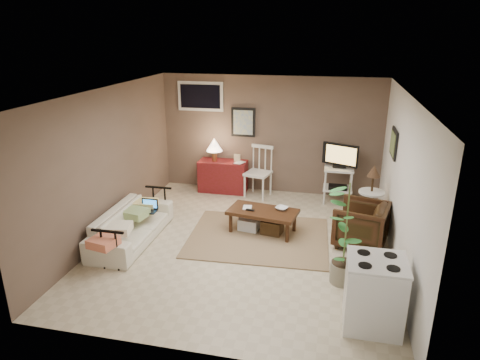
% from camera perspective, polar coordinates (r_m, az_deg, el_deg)
% --- Properties ---
extents(floor, '(5.00, 5.00, 0.00)m').
position_cam_1_polar(floor, '(6.91, 0.58, -8.51)').
color(floor, '#C1B293').
rests_on(floor, ground).
extents(art_back, '(0.50, 0.03, 0.60)m').
position_cam_1_polar(art_back, '(8.83, 0.44, 7.70)').
color(art_back, black).
extents(art_right, '(0.03, 0.60, 0.45)m').
position_cam_1_polar(art_right, '(7.30, 19.83, 4.65)').
color(art_right, black).
extents(window, '(0.96, 0.03, 0.60)m').
position_cam_1_polar(window, '(8.97, -5.29, 11.05)').
color(window, silver).
extents(rug, '(2.33, 1.91, 0.02)m').
position_cam_1_polar(rug, '(7.11, 2.46, -7.60)').
color(rug, '#88684F').
rests_on(rug, floor).
extents(coffee_table, '(1.21, 0.76, 0.43)m').
position_cam_1_polar(coffee_table, '(7.19, 2.98, -5.26)').
color(coffee_table, '#3B2410').
rests_on(coffee_table, floor).
extents(sofa, '(0.54, 1.84, 0.72)m').
position_cam_1_polar(sofa, '(7.09, -14.33, -5.19)').
color(sofa, silver).
rests_on(sofa, floor).
extents(sofa_pillows, '(0.35, 1.75, 0.12)m').
position_cam_1_polar(sofa_pillows, '(6.86, -14.83, -5.31)').
color(sofa_pillows, '#F4EBCA').
rests_on(sofa_pillows, sofa).
extents(sofa_end_rails, '(0.49, 1.83, 0.62)m').
position_cam_1_polar(sofa_end_rails, '(7.06, -13.52, -5.66)').
color(sofa_end_rails, black).
rests_on(sofa_end_rails, floor).
extents(laptop, '(0.28, 0.21, 0.19)m').
position_cam_1_polar(laptop, '(7.23, -12.04, -3.59)').
color(laptop, black).
rests_on(laptop, sofa).
extents(red_console, '(0.99, 0.44, 1.15)m').
position_cam_1_polar(red_console, '(8.97, -2.38, 0.91)').
color(red_console, maroon).
rests_on(red_console, floor).
extents(spindle_chair, '(0.57, 0.57, 1.04)m').
position_cam_1_polar(spindle_chair, '(8.68, 2.46, 0.89)').
color(spindle_chair, silver).
rests_on(spindle_chair, floor).
extents(tv_stand, '(0.67, 0.46, 1.19)m').
position_cam_1_polar(tv_stand, '(8.53, 13.04, 1.06)').
color(tv_stand, silver).
rests_on(tv_stand, floor).
extents(side_table, '(0.43, 0.43, 1.14)m').
position_cam_1_polar(side_table, '(7.46, 17.17, -1.32)').
color(side_table, silver).
rests_on(side_table, floor).
extents(armchair, '(0.87, 0.90, 0.77)m').
position_cam_1_polar(armchair, '(6.98, 15.83, -5.47)').
color(armchair, black).
rests_on(armchair, floor).
extents(potted_plant, '(0.36, 0.36, 1.45)m').
position_cam_1_polar(potted_plant, '(5.75, 13.95, -6.55)').
color(potted_plant, gray).
rests_on(potted_plant, floor).
extents(stove, '(0.65, 0.61, 0.85)m').
position_cam_1_polar(stove, '(5.21, 17.44, -14.21)').
color(stove, white).
rests_on(stove, floor).
extents(bowl, '(0.20, 0.12, 0.20)m').
position_cam_1_polar(bowl, '(7.13, 5.59, -3.22)').
color(bowl, '#3B2410').
rests_on(bowl, coffee_table).
extents(book_table, '(0.15, 0.03, 0.20)m').
position_cam_1_polar(book_table, '(7.17, 0.41, -2.99)').
color(book_table, '#3B2410').
rests_on(book_table, coffee_table).
extents(book_console, '(0.16, 0.08, 0.22)m').
position_cam_1_polar(book_console, '(8.75, -0.48, 3.04)').
color(book_console, '#3B2410').
rests_on(book_console, red_console).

